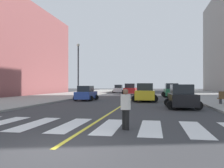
{
  "coord_description": "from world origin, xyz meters",
  "views": [
    {
      "loc": [
        2.86,
        -6.26,
        1.85
      ],
      "look_at": [
        -2.7,
        24.36,
        1.96
      ],
      "focal_mm": 37.64,
      "sensor_mm": 36.0,
      "label": 1
    }
  ],
  "objects": [
    {
      "name": "lane_divider_paint",
      "position": [
        0.0,
        40.0,
        0.01
      ],
      "size": [
        0.16,
        80.0,
        0.01
      ],
      "primitive_type": "cube",
      "color": "yellow",
      "rests_on": "ground"
    },
    {
      "name": "ground_plane",
      "position": [
        0.0,
        0.0,
        0.0
      ],
      "size": [
        220.0,
        220.0,
        0.0
      ],
      "primitive_type": "plane",
      "color": "#333335"
    },
    {
      "name": "car_black_third",
      "position": [
        5.0,
        13.1,
        0.88
      ],
      "size": [
        2.7,
        4.26,
        1.88
      ],
      "rotation": [
        0.0,
        0.0,
        3.17
      ],
      "color": "black",
      "rests_on": "ground"
    },
    {
      "name": "pedestrian_crossing",
      "position": [
        1.69,
        3.35,
        0.92
      ],
      "size": [
        0.42,
        0.42,
        1.68
      ],
      "rotation": [
        0.0,
        0.0,
        2.38
      ],
      "color": "black",
      "rests_on": "ground"
    },
    {
      "name": "car_green_fifth",
      "position": [
        5.39,
        30.14,
        0.97
      ],
      "size": [
        3.0,
        4.71,
        2.08
      ],
      "rotation": [
        0.0,
        0.0,
        3.17
      ],
      "color": "#236B42",
      "rests_on": "ground"
    },
    {
      "name": "sidewalk_kerb_west",
      "position": [
        -12.2,
        20.0,
        0.07
      ],
      "size": [
        10.0,
        120.0,
        0.15
      ],
      "primitive_type": "cube",
      "color": "gray",
      "rests_on": "ground"
    },
    {
      "name": "car_yellow_second",
      "position": [
        1.8,
        20.27,
        0.95
      ],
      "size": [
        2.89,
        4.58,
        2.03
      ],
      "rotation": [
        0.0,
        0.0,
        3.16
      ],
      "color": "gold",
      "rests_on": "ground"
    },
    {
      "name": "street_lamp",
      "position": [
        -8.25,
        26.94,
        4.74
      ],
      "size": [
        0.44,
        0.44,
        7.83
      ],
      "color": "#38383D",
      "rests_on": "sidewalk_kerb_west"
    },
    {
      "name": "car_red_fourth",
      "position": [
        -1.66,
        38.18,
        0.98
      ],
      "size": [
        2.96,
        4.72,
        2.1
      ],
      "rotation": [
        0.0,
        0.0,
        -0.01
      ],
      "color": "red",
      "rests_on": "ground"
    },
    {
      "name": "crosswalk_paint",
      "position": [
        0.0,
        4.0,
        0.01
      ],
      "size": [
        13.5,
        4.0,
        0.01
      ],
      "color": "silver",
      "rests_on": "ground"
    },
    {
      "name": "car_blue_sixth",
      "position": [
        -5.12,
        20.52,
        0.81
      ],
      "size": [
        2.43,
        3.89,
        1.74
      ],
      "rotation": [
        0.0,
        0.0,
        -0.0
      ],
      "color": "#2D479E",
      "rests_on": "ground"
    },
    {
      "name": "car_white_nearest",
      "position": [
        -5.32,
        47.54,
        0.88
      ],
      "size": [
        2.69,
        4.26,
        1.89
      ],
      "rotation": [
        0.0,
        0.0,
        0.02
      ],
      "color": "silver",
      "rests_on": "ground"
    }
  ]
}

